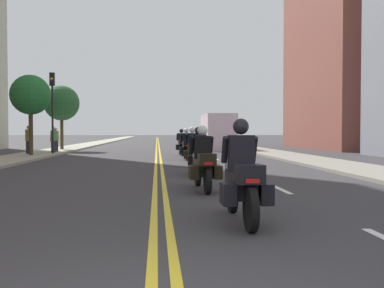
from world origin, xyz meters
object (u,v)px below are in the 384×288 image
pedestrian_1 (29,140)px  motorcycle_4 (187,147)px  motorcycle_5 (182,144)px  traffic_light_near (52,99)px  pedestrian_0 (54,140)px  parked_truck (217,134)px  motorcycle_1 (203,164)px  motorcycle_2 (199,155)px  street_tree_1 (62,103)px  pedestrian_2 (56,140)px  motorcycle_0 (242,180)px  street_tree_0 (31,95)px  motorcycle_3 (192,150)px

pedestrian_1 → motorcycle_4: bearing=-167.1°
motorcycle_5 → traffic_light_near: (-7.92, 0.91, 2.80)m
pedestrian_0 → pedestrian_1: bearing=-14.0°
motorcycle_4 → traffic_light_near: traffic_light_near is taller
parked_truck → motorcycle_5: bearing=-112.7°
motorcycle_5 → motorcycle_1: bearing=-94.1°
motorcycle_1 → pedestrian_1: 18.57m
motorcycle_2 → motorcycle_5: motorcycle_5 is taller
street_tree_1 → parked_truck: street_tree_1 is taller
pedestrian_0 → pedestrian_1: (-1.11, -1.57, 0.03)m
pedestrian_2 → motorcycle_0: bearing=85.1°
motorcycle_1 → motorcycle_5: size_ratio=1.02×
motorcycle_4 → street_tree_0: size_ratio=0.46×
motorcycle_0 → pedestrian_0: bearing=110.2°
motorcycle_0 → street_tree_0: bearing=114.7°
pedestrian_2 → street_tree_1: (-0.39, 3.72, 2.72)m
pedestrian_0 → pedestrian_2: pedestrian_0 is taller
motorcycle_2 → street_tree_0: size_ratio=0.45×
motorcycle_3 → pedestrian_1: 12.71m
motorcycle_1 → street_tree_1: street_tree_1 is taller
parked_truck → motorcycle_4: bearing=-105.3°
pedestrian_1 → pedestrian_2: 3.16m
motorcycle_1 → parked_truck: bearing=78.4°
motorcycle_0 → pedestrian_0: (-8.00, 21.69, 0.23)m
street_tree_1 → motorcycle_4: bearing=-52.3°
motorcycle_5 → pedestrian_0: 8.42m
motorcycle_0 → parked_truck: 27.58m
motorcycle_3 → pedestrian_1: size_ratio=1.24×
traffic_light_near → motorcycle_2: bearing=-58.5°
motorcycle_4 → motorcycle_1: bearing=-92.1°
motorcycle_0 → street_tree_1: bearing=107.7°
traffic_light_near → pedestrian_2: bearing=99.1°
motorcycle_2 → motorcycle_3: 3.72m
pedestrian_0 → street_tree_0: (-0.52, -3.17, 2.62)m
pedestrian_0 → pedestrian_2: size_ratio=1.01×
pedestrian_0 → motorcycle_4: bearing=74.2°
motorcycle_1 → motorcycle_3: size_ratio=0.98×
pedestrian_2 → street_tree_0: size_ratio=0.37×
street_tree_1 → parked_truck: 12.23m
motorcycle_3 → parked_truck: parked_truck is taller
traffic_light_near → pedestrian_1: size_ratio=2.79×
motorcycle_3 → street_tree_0: (-8.67, 7.10, 2.85)m
motorcycle_0 → motorcycle_3: 11.42m
motorcycle_0 → motorcycle_5: 19.58m
motorcycle_4 → street_tree_0: (-8.70, 3.00, 2.85)m
motorcycle_1 → motorcycle_3: motorcycle_3 is taller
motorcycle_1 → pedestrian_0: 19.50m
motorcycle_3 → pedestrian_1: pedestrian_1 is taller
motorcycle_1 → street_tree_1: size_ratio=0.44×
motorcycle_4 → street_tree_0: 9.63m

